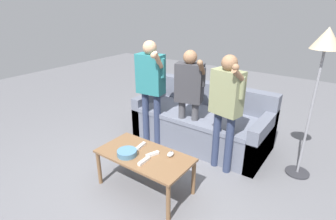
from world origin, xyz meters
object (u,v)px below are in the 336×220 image
player_center (189,91)px  game_remote_wand_far (144,161)px  couch (202,123)px  floor_lamp (324,54)px  game_remote_wand_spare (152,154)px  coffee_table (144,159)px  player_left (151,82)px  player_right (226,101)px  game_remote_nunchuk (171,154)px  game_remote_wand_near (141,146)px  snack_bowl (127,153)px

player_center → game_remote_wand_far: (0.14, -1.10, -0.43)m
couch → floor_lamp: (1.37, -0.04, 1.18)m
couch → game_remote_wand_spare: couch is taller
coffee_table → game_remote_wand_spare: game_remote_wand_spare is taller
couch → player_left: (-0.57, -0.49, 0.65)m
player_left → player_right: player_left is taller
game_remote_nunchuk → game_remote_wand_spare: 0.19m
floor_lamp → game_remote_wand_far: floor_lamp is taller
player_center → player_right: 0.59m
game_remote_wand_far → player_left: bearing=125.3°
coffee_table → player_center: 1.11m
floor_lamp → game_remote_wand_spare: (-1.26, -1.27, -1.01)m
player_left → couch: bearing=40.6°
game_remote_wand_near → floor_lamp: bearing=39.4°
snack_bowl → floor_lamp: bearing=43.9°
player_right → floor_lamp: bearing=28.9°
player_left → floor_lamp: bearing=12.9°
player_left → game_remote_wand_spare: player_left is taller
coffee_table → game_remote_wand_near: bearing=143.9°
coffee_table → game_remote_wand_spare: 0.11m
game_remote_nunchuk → player_center: (-0.30, 0.84, 0.42)m
player_center → game_remote_wand_spare: bearing=-81.9°
player_left → snack_bowl: bearing=-64.9°
game_remote_wand_near → player_right: bearing=49.2°
game_remote_wand_far → game_remote_wand_spare: 0.15m
couch → coffee_table: (0.03, -1.35, 0.09)m
snack_bowl → game_remote_nunchuk: size_ratio=2.39×
floor_lamp → player_center: (-1.40, -0.32, -0.58)m
floor_lamp → player_center: bearing=-166.9°
snack_bowl → player_center: 1.18m
game_remote_wand_near → game_remote_wand_spare: same height
snack_bowl → player_left: player_left is taller
game_remote_nunchuk → player_left: bearing=139.5°
floor_lamp → player_left: size_ratio=1.16×
floor_lamp → player_right: (-0.82, -0.45, -0.56)m
player_right → snack_bowl: bearing=-124.2°
floor_lamp → player_left: (-1.94, -0.45, -0.53)m
game_remote_nunchuk → player_right: (0.27, 0.71, 0.44)m
coffee_table → couch: bearing=91.2°
couch → player_right: bearing=-42.0°
game_remote_wand_near → game_remote_wand_far: same height
coffee_table → game_remote_nunchuk: 0.29m
couch → player_left: size_ratio=1.29×
snack_bowl → floor_lamp: size_ratio=0.12×
game_remote_nunchuk → player_right: bearing=69.0°
player_center → game_remote_wand_near: bearing=-95.2°
floor_lamp → player_right: bearing=-151.1°
player_left → player_center: player_left is taller
game_remote_wand_spare → player_center: bearing=98.1°
player_left → player_right: size_ratio=1.04×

